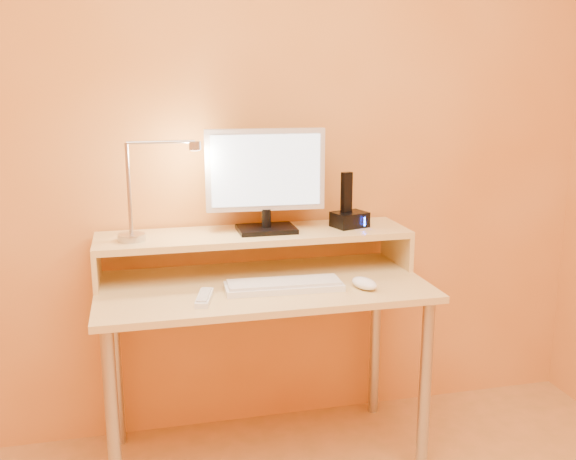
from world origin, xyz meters
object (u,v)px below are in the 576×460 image
object	(u,v)px
lamp_base	(132,237)
keyboard	(284,286)
phone_dock	(350,219)
mouse	(364,283)
monitor_panel	(265,170)
remote_control	(204,298)

from	to	relation	value
lamp_base	keyboard	distance (m)	0.58
phone_dock	keyboard	size ratio (longest dim) A/B	0.31
mouse	monitor_panel	bearing A→B (deg)	116.06
phone_dock	keyboard	distance (m)	0.44
phone_dock	keyboard	bearing A→B (deg)	-160.44
lamp_base	remote_control	size ratio (longest dim) A/B	0.60
lamp_base	phone_dock	distance (m)	0.85
lamp_base	mouse	bearing A→B (deg)	-18.32
keyboard	mouse	bearing A→B (deg)	-8.90
monitor_panel	phone_dock	world-z (taller)	monitor_panel
monitor_panel	lamp_base	xyz separation A→B (m)	(-0.51, -0.04, -0.23)
phone_dock	keyboard	xyz separation A→B (m)	(-0.32, -0.24, -0.18)
monitor_panel	phone_dock	xyz separation A→B (m)	(0.34, -0.01, -0.21)
phone_dock	remote_control	world-z (taller)	phone_dock
phone_dock	remote_control	distance (m)	0.70
phone_dock	remote_control	bearing A→B (deg)	-171.40
mouse	remote_control	size ratio (longest dim) A/B	0.71
monitor_panel	keyboard	bearing A→B (deg)	-84.26
keyboard	monitor_panel	bearing A→B (deg)	95.78
remote_control	keyboard	bearing A→B (deg)	24.05
lamp_base	keyboard	world-z (taller)	lamp_base
phone_dock	remote_control	size ratio (longest dim) A/B	0.78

